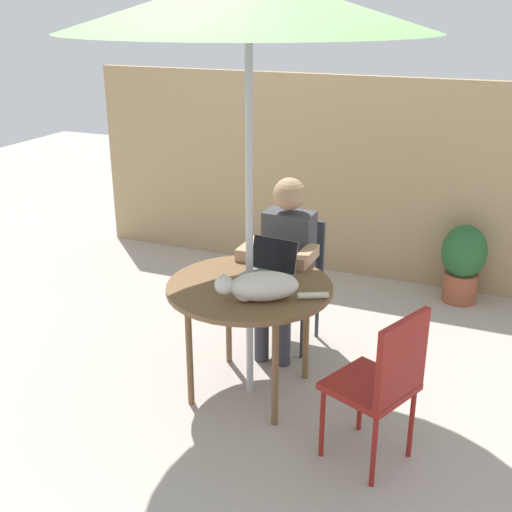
{
  "coord_description": "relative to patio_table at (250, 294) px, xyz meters",
  "views": [
    {
      "loc": [
        1.43,
        -3.29,
        2.32
      ],
      "look_at": [
        0.0,
        0.1,
        0.89
      ],
      "focal_mm": 45.56,
      "sensor_mm": 36.0,
      "label": 1
    }
  ],
  "objects": [
    {
      "name": "patio_umbrella",
      "position": [
        0.0,
        0.0,
        1.65
      ],
      "size": [
        2.01,
        2.01,
        2.49
      ],
      "color": "#B7B7BC",
      "rests_on": "ground"
    },
    {
      "name": "person_seated",
      "position": [
        0.0,
        0.62,
        0.02
      ],
      "size": [
        0.48,
        0.48,
        1.24
      ],
      "color": "#3F3F47",
      "rests_on": "ground"
    },
    {
      "name": "cat",
      "position": [
        0.14,
        -0.18,
        0.15
      ],
      "size": [
        0.6,
        0.37,
        0.17
      ],
      "color": "silver",
      "rests_on": "patio_table"
    },
    {
      "name": "patio_table",
      "position": [
        0.0,
        0.0,
        0.0
      ],
      "size": [
        1.01,
        1.01,
        0.74
      ],
      "color": "brown",
      "rests_on": "ground"
    },
    {
      "name": "fence_back",
      "position": [
        0.0,
        2.19,
        0.21
      ],
      "size": [
        4.95,
        0.08,
        1.77
      ],
      "primitive_type": "cube",
      "color": "tan",
      "rests_on": "ground"
    },
    {
      "name": "ground_plane",
      "position": [
        0.0,
        0.0,
        -0.68
      ],
      "size": [
        14.0,
        14.0,
        0.0
      ],
      "primitive_type": "plane",
      "color": "#ADA399"
    },
    {
      "name": "chair_empty",
      "position": [
        0.92,
        -0.39,
        -0.14
      ],
      "size": [
        0.52,
        0.52,
        0.9
      ],
      "color": "maroon",
      "rests_on": "ground"
    },
    {
      "name": "potted_plant_near_fence",
      "position": [
        1.08,
        1.92,
        -0.32
      ],
      "size": [
        0.36,
        0.36,
        0.66
      ],
      "color": "#9E5138",
      "rests_on": "ground"
    },
    {
      "name": "chair_occupied",
      "position": [
        0.0,
        0.77,
        -0.14
      ],
      "size": [
        0.4,
        0.4,
        0.9
      ],
      "color": "#33383F",
      "rests_on": "ground"
    },
    {
      "name": "laptop",
      "position": [
        0.05,
        0.2,
        0.13
      ],
      "size": [
        0.32,
        0.28,
        0.21
      ],
      "color": "gray",
      "rests_on": "patio_table"
    }
  ]
}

